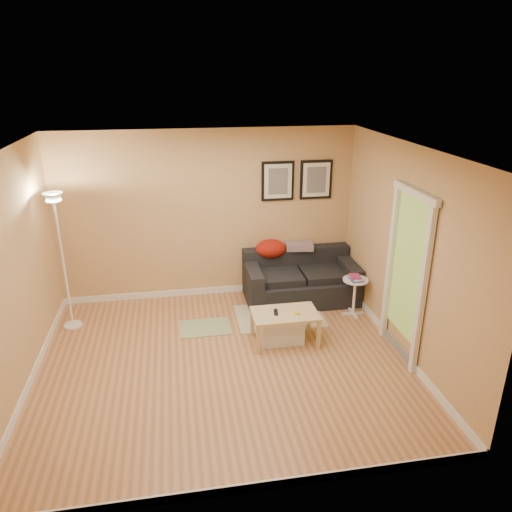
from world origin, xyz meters
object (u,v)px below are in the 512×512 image
sofa (301,278)px  floor_lamp (64,266)px  side_table (354,297)px  book_stack (356,278)px  storage_bin (281,328)px  coffee_table (285,327)px

sofa → floor_lamp: (-3.37, -0.27, 0.54)m
side_table → floor_lamp: (-4.02, 0.33, 0.63)m
sofa → book_stack: 0.92m
side_table → sofa: bearing=137.1°
book_stack → storage_bin: bearing=-175.5°
sofa → floor_lamp: 3.43m
coffee_table → side_table: bearing=9.1°
floor_lamp → side_table: bearing=-4.7°
sofa → storage_bin: (-0.56, -1.13, -0.20)m
sofa → floor_lamp: floor_lamp is taller
coffee_table → floor_lamp: size_ratio=0.44×
sofa → side_table: size_ratio=3.03×
coffee_table → floor_lamp: bearing=145.3°
storage_bin → floor_lamp: 3.03m
storage_bin → floor_lamp: bearing=163.0°
storage_bin → sofa: bearing=63.7°
coffee_table → storage_bin: coffee_table is taller
sofa → storage_bin: sofa is taller
coffee_table → book_stack: bearing=8.6°
side_table → floor_lamp: 4.08m
coffee_table → storage_bin: bearing=109.1°
storage_bin → side_table: size_ratio=1.01×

